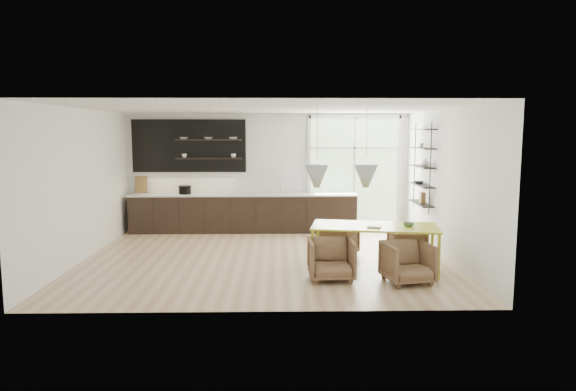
# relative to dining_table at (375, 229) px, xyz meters

# --- Properties ---
(room) EXTENTS (7.02, 6.01, 2.91)m
(room) POSITION_rel_dining_table_xyz_m (-1.37, 1.99, 0.71)
(room) COLOR #CEB48B
(room) RESTS_ON ground
(kitchen_run) EXTENTS (5.54, 0.69, 2.75)m
(kitchen_run) POSITION_rel_dining_table_xyz_m (-2.65, 3.59, -0.15)
(kitchen_run) COLOR black
(kitchen_run) RESTS_ON ground
(right_shelving) EXTENTS (0.26, 1.22, 1.90)m
(right_shelving) POSITION_rel_dining_table_xyz_m (1.41, 2.07, 0.90)
(right_shelving) COLOR black
(right_shelving) RESTS_ON ground
(dining_table) EXTENTS (2.35, 1.36, 0.81)m
(dining_table) POSITION_rel_dining_table_xyz_m (0.00, 0.00, 0.00)
(dining_table) COLOR gold
(dining_table) RESTS_ON ground
(armchair_back_left) EXTENTS (0.91, 0.92, 0.62)m
(armchair_back_left) POSITION_rel_dining_table_xyz_m (-0.52, 1.00, -0.44)
(armchair_back_left) COLOR brown
(armchair_back_left) RESTS_ON ground
(armchair_back_right) EXTENTS (0.66, 0.67, 0.60)m
(armchair_back_right) POSITION_rel_dining_table_xyz_m (0.75, 0.66, -0.45)
(armchair_back_right) COLOR brown
(armchair_back_right) RESTS_ON ground
(armchair_front_left) EXTENTS (0.76, 0.78, 0.69)m
(armchair_front_left) POSITION_rel_dining_table_xyz_m (-0.83, -0.58, -0.41)
(armchair_front_left) COLOR brown
(armchair_front_left) RESTS_ON ground
(armchair_front_right) EXTENTS (0.85, 0.87, 0.68)m
(armchair_front_right) POSITION_rel_dining_table_xyz_m (0.40, -0.79, -0.41)
(armchair_front_right) COLOR brown
(armchair_front_right) RESTS_ON ground
(wire_stool) EXTENTS (0.36, 0.36, 0.46)m
(wire_stool) POSITION_rel_dining_table_xyz_m (-0.92, -0.14, -0.46)
(wire_stool) COLOR black
(wire_stool) RESTS_ON ground
(table_book) EXTENTS (0.31, 0.37, 0.03)m
(table_book) POSITION_rel_dining_table_xyz_m (-0.14, -0.07, 0.07)
(table_book) COLOR white
(table_book) RESTS_ON dining_table
(table_bowl) EXTENTS (0.26, 0.26, 0.06)m
(table_bowl) POSITION_rel_dining_table_xyz_m (0.58, -0.09, 0.09)
(table_bowl) COLOR #487047
(table_bowl) RESTS_ON dining_table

